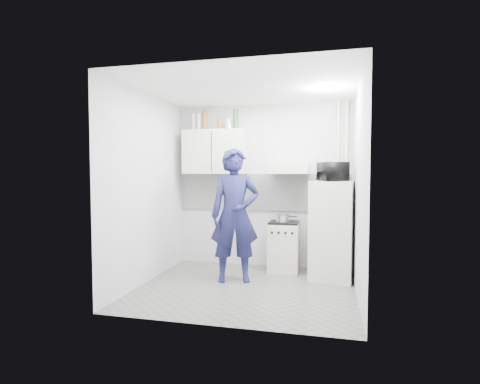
# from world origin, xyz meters

# --- Properties ---
(floor) EXTENTS (2.80, 2.80, 0.00)m
(floor) POSITION_xyz_m (0.00, 0.00, 0.00)
(floor) COLOR #51524F
(floor) RESTS_ON ground
(ceiling) EXTENTS (2.80, 2.80, 0.00)m
(ceiling) POSITION_xyz_m (0.00, 0.00, 2.60)
(ceiling) COLOR white
(ceiling) RESTS_ON wall_back
(wall_back) EXTENTS (2.80, 0.00, 2.80)m
(wall_back) POSITION_xyz_m (0.00, 1.25, 1.30)
(wall_back) COLOR silver
(wall_back) RESTS_ON floor
(wall_left) EXTENTS (0.00, 2.60, 2.60)m
(wall_left) POSITION_xyz_m (-1.40, 0.00, 1.30)
(wall_left) COLOR silver
(wall_left) RESTS_ON floor
(wall_right) EXTENTS (0.00, 2.60, 2.60)m
(wall_right) POSITION_xyz_m (1.40, 0.00, 1.30)
(wall_right) COLOR silver
(wall_right) RESTS_ON floor
(person) EXTENTS (0.78, 0.63, 1.85)m
(person) POSITION_xyz_m (-0.22, 0.30, 0.93)
(person) COLOR #191A43
(person) RESTS_ON floor
(stove) EXTENTS (0.46, 0.46, 0.74)m
(stove) POSITION_xyz_m (0.38, 1.00, 0.37)
(stove) COLOR silver
(stove) RESTS_ON floor
(fridge) EXTENTS (0.65, 0.65, 1.40)m
(fridge) POSITION_xyz_m (1.10, 0.71, 0.70)
(fridge) COLOR silver
(fridge) RESTS_ON floor
(stove_top) EXTENTS (0.44, 0.44, 0.03)m
(stove_top) POSITION_xyz_m (0.38, 1.00, 0.75)
(stove_top) COLOR black
(stove_top) RESTS_ON stove
(saucepan) EXTENTS (0.19, 0.19, 0.11)m
(saucepan) POSITION_xyz_m (0.36, 0.97, 0.82)
(saucepan) COLOR silver
(saucepan) RESTS_ON stove_top
(microwave) EXTENTS (0.56, 0.47, 0.27)m
(microwave) POSITION_xyz_m (1.10, 0.71, 1.53)
(microwave) COLOR black
(microwave) RESTS_ON fridge
(bottle_a) EXTENTS (0.06, 0.06, 0.27)m
(bottle_a) POSITION_xyz_m (-1.11, 1.07, 2.34)
(bottle_a) COLOR #B2B7BC
(bottle_a) RESTS_ON upper_cabinet
(bottle_b) EXTENTS (0.07, 0.07, 0.27)m
(bottle_b) POSITION_xyz_m (-1.02, 1.07, 2.33)
(bottle_b) COLOR #B2B7BC
(bottle_b) RESTS_ON upper_cabinet
(bottle_c) EXTENTS (0.08, 0.08, 0.32)m
(bottle_c) POSITION_xyz_m (-0.92, 1.07, 2.36)
(bottle_c) COLOR brown
(bottle_c) RESTS_ON upper_cabinet
(canister_a) EXTENTS (0.08, 0.08, 0.20)m
(canister_a) POSITION_xyz_m (-0.66, 1.07, 2.30)
(canister_a) COLOR brown
(canister_a) RESTS_ON upper_cabinet
(canister_b) EXTENTS (0.09, 0.09, 0.17)m
(canister_b) POSITION_xyz_m (-0.52, 1.07, 2.29)
(canister_b) COLOR #B2B7BC
(canister_b) RESTS_ON upper_cabinet
(bottle_e) EXTENTS (0.08, 0.08, 0.31)m
(bottle_e) POSITION_xyz_m (-0.40, 1.07, 2.36)
(bottle_e) COLOR #144C1E
(bottle_e) RESTS_ON upper_cabinet
(upper_cabinet) EXTENTS (1.00, 0.35, 0.70)m
(upper_cabinet) POSITION_xyz_m (-0.75, 1.07, 1.85)
(upper_cabinet) COLOR silver
(upper_cabinet) RESTS_ON wall_back
(range_hood) EXTENTS (0.60, 0.50, 0.14)m
(range_hood) POSITION_xyz_m (0.45, 1.00, 1.57)
(range_hood) COLOR silver
(range_hood) RESTS_ON wall_back
(backsplash) EXTENTS (2.74, 0.03, 0.60)m
(backsplash) POSITION_xyz_m (0.00, 1.24, 1.20)
(backsplash) COLOR white
(backsplash) RESTS_ON wall_back
(pipe_a) EXTENTS (0.05, 0.05, 2.60)m
(pipe_a) POSITION_xyz_m (1.30, 1.17, 1.30)
(pipe_a) COLOR silver
(pipe_a) RESTS_ON floor
(pipe_b) EXTENTS (0.04, 0.04, 2.60)m
(pipe_b) POSITION_xyz_m (1.18, 1.17, 1.30)
(pipe_b) COLOR silver
(pipe_b) RESTS_ON floor
(ceiling_spot_fixture) EXTENTS (0.10, 0.10, 0.02)m
(ceiling_spot_fixture) POSITION_xyz_m (1.00, 0.20, 2.57)
(ceiling_spot_fixture) COLOR white
(ceiling_spot_fixture) RESTS_ON ceiling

